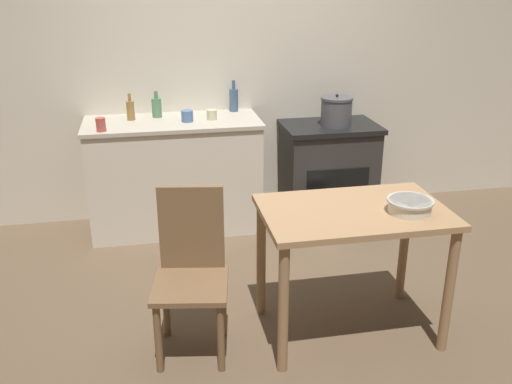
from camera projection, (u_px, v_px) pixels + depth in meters
The scene contains 15 objects.
ground_plane at pixel (268, 298), 3.75m from camera, with size 14.00×14.00×0.00m, color brown.
wall_back at pixel (229, 65), 4.73m from camera, with size 8.00×0.07×2.55m.
counter_cabinet at pixel (175, 175), 4.64m from camera, with size 1.38×0.61×0.91m.
stove at pixel (328, 170), 4.91m from camera, with size 0.80×0.57×0.81m.
work_table at pixel (353, 230), 3.19m from camera, with size 1.03×0.67×0.79m.
chair at pixel (191, 269), 3.12m from camera, with size 0.46×0.46×0.93m.
flour_sack at pixel (325, 215), 4.53m from camera, with size 0.23×0.16×0.39m, color beige.
stock_pot at pixel (336, 111), 4.69m from camera, with size 0.27×0.27×0.26m.
mixing_bowl_large at pixel (410, 205), 3.08m from camera, with size 0.25×0.25×0.08m.
bottle_far_left at pixel (130, 110), 4.46m from camera, with size 0.06×0.06×0.21m.
bottle_left at pixel (234, 99), 4.73m from camera, with size 0.07×0.07×0.26m.
bottle_mid_left at pixel (157, 107), 4.55m from camera, with size 0.08×0.08×0.21m.
cup_center_left at pixel (212, 115), 4.49m from camera, with size 0.08×0.08×0.08m, color beige.
cup_center at pixel (187, 116), 4.42m from camera, with size 0.09×0.09×0.09m, color #4C6B99.
cup_center_right at pixel (101, 125), 4.15m from camera, with size 0.07×0.07×0.10m, color #B74C42.
Camera 1 is at (-0.70, -3.16, 2.02)m, focal length 40.00 mm.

